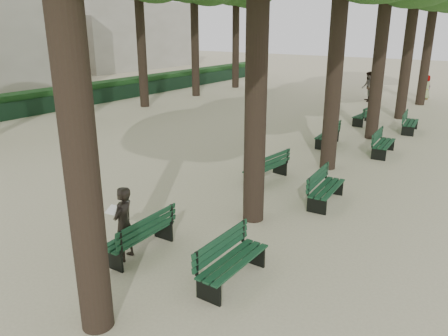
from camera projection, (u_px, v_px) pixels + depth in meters
The scene contains 16 objects.
ground at pixel (125, 250), 9.59m from camera, with size 120.00×120.00×0.00m, color #C4BB94.
bench_left_0 at pixel (140, 242), 9.40m from camera, with size 0.62×1.82×0.92m.
bench_left_1 at pixel (266, 172), 13.78m from camera, with size 0.76×1.85×0.92m.
bench_left_2 at pixel (327, 139), 17.77m from camera, with size 0.73×1.84×0.92m.
bench_left_3 at pixel (364, 119), 21.51m from camera, with size 0.70×1.84×0.92m.
bench_right_0 at pixel (233, 269), 8.35m from camera, with size 0.57×1.80×0.92m.
bench_right_1 at pixel (326, 194), 12.02m from camera, with size 0.71×1.84×0.92m.
bench_right_2 at pixel (383, 148), 16.48m from camera, with size 0.69×1.83×0.92m.
bench_right_3 at pixel (410, 126), 19.91m from camera, with size 0.76×1.85×0.92m.
man_with_map at pixel (124, 224), 9.01m from camera, with size 0.67×0.70×1.61m.
pedestrian_e at pixel (253, 77), 32.80m from camera, with size 1.67×0.36×1.80m, color #262628.
pedestrian_a at pixel (368, 87), 27.60m from camera, with size 0.91×0.37×1.87m, color #262628.
pedestrian_d at pixel (426, 87), 28.40m from camera, with size 0.77×0.32×1.58m, color #262628.
fence at pixel (84, 99), 26.10m from camera, with size 0.08×42.00×0.90m, color black.
hedge at pixel (77, 95), 26.43m from camera, with size 1.20×42.00×1.20m, color #153F17.
building_far at pixel (114, 35), 49.67m from camera, with size 12.00×16.00×7.00m, color #B7B2A3.
Camera 1 is at (6.62, -5.80, 4.74)m, focal length 35.00 mm.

